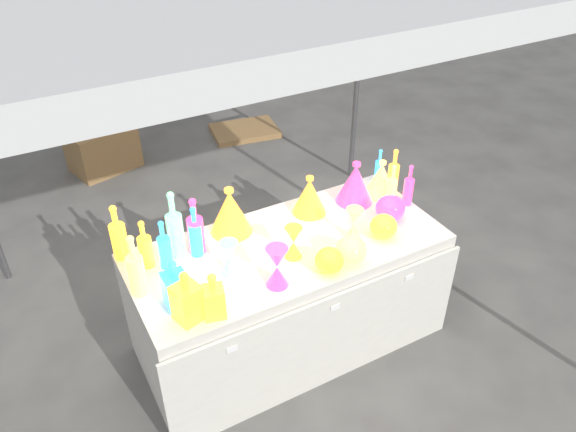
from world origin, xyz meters
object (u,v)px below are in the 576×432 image
display_table (289,295)px  cardboard_box_closed (102,148)px  decanter_0 (186,296)px  lampshade_0 (230,210)px  globe_0 (329,262)px  bottle_0 (118,232)px

display_table → cardboard_box_closed: 2.82m
decanter_0 → lampshade_0: bearing=33.9°
display_table → globe_0: (0.08, -0.30, 0.44)m
display_table → bottle_0: (-0.85, 0.36, 0.54)m
display_table → decanter_0: 0.91m
bottle_0 → globe_0: bottle_0 is taller
cardboard_box_closed → bottle_0: bottle_0 is taller
display_table → decanter_0: (-0.70, -0.27, 0.52)m
cardboard_box_closed → bottle_0: size_ratio=1.72×
decanter_0 → globe_0: size_ratio=1.81×
decanter_0 → lampshade_0: 0.73m
decanter_0 → bottle_0: bearing=88.0°
display_table → globe_0: bearing=-74.7°
cardboard_box_closed → globe_0: bearing=-94.1°
display_table → cardboard_box_closed: size_ratio=3.16×
decanter_0 → globe_0: (0.78, -0.03, -0.08)m
globe_0 → lampshade_0: size_ratio=0.55×
globe_0 → display_table: bearing=105.3°
decanter_0 → lampshade_0: (0.47, 0.56, 0.00)m
display_table → cardboard_box_closed: display_table is taller
globe_0 → lampshade_0: lampshade_0 is taller
decanter_0 → globe_0: 0.78m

